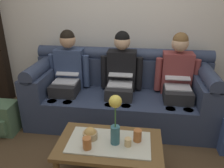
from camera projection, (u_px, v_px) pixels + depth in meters
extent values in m
cube|color=silver|center=(125.00, 9.00, 3.13)|extent=(6.00, 0.12, 2.90)
cube|color=#2D3851|center=(120.00, 108.00, 3.06)|extent=(2.41, 0.88, 0.42)
cube|color=#2D3851|center=(123.00, 71.00, 3.20)|extent=(2.41, 0.22, 0.40)
cylinder|color=#2D3851|center=(123.00, 54.00, 3.11)|extent=(2.41, 0.18, 0.18)
cube|color=#2D3851|center=(43.00, 80.00, 3.06)|extent=(0.28, 0.88, 0.28)
cylinder|color=#2D3851|center=(41.00, 67.00, 2.98)|extent=(0.18, 0.88, 0.18)
cube|color=#2D3851|center=(205.00, 89.00, 2.80)|extent=(0.28, 0.88, 0.28)
cylinder|color=#2D3851|center=(208.00, 75.00, 2.72)|extent=(0.18, 0.88, 0.18)
cube|color=#232326|center=(66.00, 88.00, 2.99)|extent=(0.34, 0.40, 0.15)
cylinder|color=#232326|center=(54.00, 116.00, 2.87)|extent=(0.12, 0.12, 0.42)
cylinder|color=#232326|center=(69.00, 117.00, 2.85)|extent=(0.12, 0.12, 0.42)
cube|color=navy|center=(70.00, 68.00, 3.13)|extent=(0.38, 0.22, 0.54)
cylinder|color=navy|center=(53.00, 70.00, 3.13)|extent=(0.09, 0.09, 0.44)
cylinder|color=navy|center=(86.00, 71.00, 3.07)|extent=(0.09, 0.09, 0.44)
sphere|color=tan|center=(68.00, 40.00, 2.96)|extent=(0.21, 0.21, 0.21)
sphere|color=black|center=(67.00, 37.00, 2.94)|extent=(0.19, 0.19, 0.19)
cube|color=silver|center=(66.00, 81.00, 2.97)|extent=(0.31, 0.22, 0.02)
cube|color=silver|center=(69.00, 70.00, 3.07)|extent=(0.31, 0.20, 0.10)
cube|color=black|center=(69.00, 71.00, 3.06)|extent=(0.27, 0.17, 0.08)
cube|color=#232326|center=(120.00, 91.00, 2.90)|extent=(0.34, 0.40, 0.15)
cylinder|color=#232326|center=(109.00, 120.00, 2.78)|extent=(0.12, 0.12, 0.42)
cylinder|color=#232326|center=(125.00, 121.00, 2.76)|extent=(0.12, 0.12, 0.42)
cube|color=black|center=(122.00, 70.00, 3.04)|extent=(0.38, 0.22, 0.54)
cylinder|color=black|center=(104.00, 72.00, 3.04)|extent=(0.09, 0.09, 0.44)
cylinder|color=black|center=(139.00, 73.00, 2.98)|extent=(0.09, 0.09, 0.44)
sphere|color=tan|center=(122.00, 42.00, 2.87)|extent=(0.21, 0.21, 0.21)
sphere|color=black|center=(122.00, 39.00, 2.85)|extent=(0.19, 0.19, 0.19)
cube|color=silver|center=(120.00, 84.00, 2.88)|extent=(0.31, 0.22, 0.02)
cube|color=silver|center=(121.00, 73.00, 2.96)|extent=(0.31, 0.21, 0.05)
cube|color=black|center=(121.00, 73.00, 2.95)|extent=(0.27, 0.18, 0.04)
cube|color=#232326|center=(177.00, 94.00, 2.81)|extent=(0.34, 0.40, 0.15)
cylinder|color=#232326|center=(169.00, 124.00, 2.69)|extent=(0.12, 0.12, 0.42)
cylinder|color=#232326|center=(186.00, 125.00, 2.67)|extent=(0.12, 0.12, 0.42)
cube|color=brown|center=(176.00, 73.00, 2.95)|extent=(0.38, 0.22, 0.54)
cylinder|color=brown|center=(158.00, 74.00, 2.95)|extent=(0.09, 0.09, 0.44)
cylinder|color=brown|center=(195.00, 76.00, 2.89)|extent=(0.09, 0.09, 0.44)
sphere|color=tan|center=(180.00, 43.00, 2.78)|extent=(0.21, 0.21, 0.21)
sphere|color=brown|center=(181.00, 40.00, 2.76)|extent=(0.19, 0.19, 0.19)
cube|color=silver|center=(178.00, 87.00, 2.79)|extent=(0.31, 0.22, 0.02)
cube|color=silver|center=(177.00, 75.00, 2.88)|extent=(0.31, 0.21, 0.07)
cube|color=black|center=(177.00, 76.00, 2.87)|extent=(0.27, 0.18, 0.06)
cube|color=brown|center=(109.00, 144.00, 2.08)|extent=(0.97, 0.57, 0.04)
cube|color=beige|center=(109.00, 142.00, 2.07)|extent=(0.75, 0.40, 0.01)
cylinder|color=brown|center=(73.00, 142.00, 2.42)|extent=(0.06, 0.06, 0.36)
cylinder|color=brown|center=(154.00, 149.00, 2.32)|extent=(0.06, 0.06, 0.36)
cylinder|color=#336672|center=(115.00, 135.00, 2.01)|extent=(0.08, 0.08, 0.18)
cylinder|color=#3D7538|center=(115.00, 116.00, 1.94)|extent=(0.01, 0.01, 0.21)
sphere|color=#E5CC4C|center=(115.00, 101.00, 1.88)|extent=(0.11, 0.11, 0.11)
cylinder|color=tan|center=(90.00, 135.00, 2.11)|extent=(0.14, 0.14, 0.06)
sphere|color=tan|center=(90.00, 133.00, 2.10)|extent=(0.11, 0.11, 0.11)
cylinder|color=#DBB77A|center=(128.00, 142.00, 2.00)|extent=(0.06, 0.06, 0.08)
cylinder|color=#B26633|center=(87.00, 143.00, 1.96)|extent=(0.08, 0.08, 0.11)
cylinder|color=#B26633|center=(137.00, 136.00, 2.06)|extent=(0.08, 0.08, 0.12)
cube|color=#4C6B4C|center=(3.00, 118.00, 2.84)|extent=(0.35, 0.28, 0.41)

